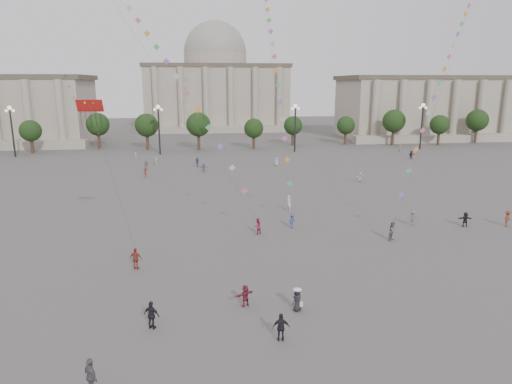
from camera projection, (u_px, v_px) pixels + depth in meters
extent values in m
plane|color=#53504E|center=(294.00, 291.00, 34.06)|extent=(360.00, 360.00, 0.00)
cube|color=#A69C8B|center=(479.00, 108.00, 133.12)|extent=(80.00, 22.00, 16.00)
cube|color=brown|center=(482.00, 78.00, 131.12)|extent=(81.60, 22.44, 1.20)
cube|color=#A69C8B|center=(505.00, 137.00, 122.21)|extent=(84.00, 4.00, 2.00)
cube|color=#A69C8B|center=(216.00, 98.00, 157.12)|extent=(46.00, 30.00, 20.00)
cube|color=brown|center=(216.00, 67.00, 154.66)|extent=(46.92, 30.60, 1.20)
cube|color=#A69C8B|center=(219.00, 129.00, 142.82)|extent=(48.30, 4.00, 2.00)
cylinder|color=#A69C8B|center=(215.00, 61.00, 154.21)|extent=(21.00, 21.00, 5.00)
sphere|color=gray|center=(215.00, 53.00, 153.63)|extent=(21.00, 21.00, 21.00)
cylinder|color=#35271A|center=(42.00, 144.00, 103.68)|extent=(0.70, 0.70, 3.52)
sphere|color=black|center=(40.00, 127.00, 102.83)|extent=(5.12, 5.12, 5.12)
cylinder|color=#35271A|center=(96.00, 143.00, 105.17)|extent=(0.70, 0.70, 3.52)
sphere|color=black|center=(95.00, 127.00, 104.31)|extent=(5.12, 5.12, 5.12)
cylinder|color=#35271A|center=(149.00, 142.00, 106.65)|extent=(0.70, 0.70, 3.52)
sphere|color=black|center=(149.00, 126.00, 105.80)|extent=(5.12, 5.12, 5.12)
cylinder|color=#35271A|center=(201.00, 141.00, 108.14)|extent=(0.70, 0.70, 3.52)
sphere|color=black|center=(201.00, 125.00, 107.28)|extent=(5.12, 5.12, 5.12)
cylinder|color=#35271A|center=(251.00, 140.00, 109.63)|extent=(0.70, 0.70, 3.52)
sphere|color=black|center=(251.00, 125.00, 108.77)|extent=(5.12, 5.12, 5.12)
cylinder|color=#35271A|center=(300.00, 139.00, 111.11)|extent=(0.70, 0.70, 3.52)
sphere|color=black|center=(300.00, 124.00, 110.26)|extent=(5.12, 5.12, 5.12)
cylinder|color=#35271A|center=(347.00, 139.00, 112.60)|extent=(0.70, 0.70, 3.52)
sphere|color=black|center=(348.00, 124.00, 111.74)|extent=(5.12, 5.12, 5.12)
cylinder|color=#35271A|center=(394.00, 138.00, 114.09)|extent=(0.70, 0.70, 3.52)
sphere|color=black|center=(395.00, 123.00, 113.23)|extent=(5.12, 5.12, 5.12)
cylinder|color=#35271A|center=(439.00, 137.00, 115.57)|extent=(0.70, 0.70, 3.52)
sphere|color=black|center=(440.00, 123.00, 114.72)|extent=(5.12, 5.12, 5.12)
cylinder|color=#35271A|center=(483.00, 137.00, 117.06)|extent=(0.70, 0.70, 3.52)
sphere|color=black|center=(484.00, 122.00, 116.20)|extent=(5.12, 5.12, 5.12)
cylinder|color=#262628|center=(13.00, 133.00, 94.84)|extent=(0.36, 0.36, 10.00)
sphere|color=#FFE5B2|center=(9.00, 108.00, 93.63)|extent=(0.90, 0.90, 0.90)
sphere|color=#FFE5B2|center=(6.00, 111.00, 93.68)|extent=(0.60, 0.60, 0.60)
sphere|color=#FFE5B2|center=(13.00, 111.00, 93.85)|extent=(0.60, 0.60, 0.60)
cylinder|color=#262628|center=(159.00, 131.00, 98.56)|extent=(0.36, 0.36, 10.00)
sphere|color=#FFE5B2|center=(158.00, 107.00, 97.34)|extent=(0.90, 0.90, 0.90)
sphere|color=#FFE5B2|center=(155.00, 110.00, 97.40)|extent=(0.60, 0.60, 0.60)
sphere|color=#FFE5B2|center=(161.00, 110.00, 97.57)|extent=(0.60, 0.60, 0.60)
cylinder|color=#262628|center=(295.00, 130.00, 102.27)|extent=(0.36, 0.36, 10.00)
sphere|color=#FFE5B2|center=(296.00, 106.00, 101.06)|extent=(0.90, 0.90, 0.90)
sphere|color=#FFE5B2|center=(292.00, 109.00, 101.11)|extent=(0.60, 0.60, 0.60)
sphere|color=#FFE5B2|center=(299.00, 109.00, 101.29)|extent=(0.60, 0.60, 0.60)
cylinder|color=#262628|center=(421.00, 128.00, 105.99)|extent=(0.36, 0.36, 10.00)
sphere|color=#FFE5B2|center=(423.00, 105.00, 104.78)|extent=(0.90, 0.90, 0.90)
sphere|color=#FFE5B2|center=(420.00, 108.00, 104.83)|extent=(0.60, 0.60, 0.60)
sphere|color=#FFE5B2|center=(426.00, 108.00, 105.00)|extent=(0.60, 0.60, 0.60)
imported|color=#3A5083|center=(197.00, 162.00, 84.79)|extent=(1.09, 0.98, 1.78)
imported|color=black|center=(465.00, 219.00, 49.27)|extent=(1.56, 0.72, 1.61)
imported|color=silver|center=(156.00, 161.00, 85.23)|extent=(1.39, 1.64, 1.77)
imported|color=slate|center=(413.00, 218.00, 49.66)|extent=(1.15, 0.72, 1.71)
imported|color=white|center=(360.00, 177.00, 71.62)|extent=(1.41, 0.48, 1.51)
imported|color=brown|center=(508.00, 218.00, 49.31)|extent=(1.33, 1.17, 1.78)
imported|color=black|center=(411.00, 155.00, 93.14)|extent=(1.68, 0.99, 1.73)
imported|color=#B5B5B1|center=(136.00, 156.00, 91.72)|extent=(0.39, 0.59, 1.60)
imported|color=slate|center=(204.00, 168.00, 79.52)|extent=(1.45, 0.66, 1.51)
imported|color=silver|center=(289.00, 203.00, 55.26)|extent=(0.79, 0.84, 1.93)
imported|color=slate|center=(146.00, 165.00, 82.18)|extent=(1.01, 0.58, 1.62)
imported|color=maroon|center=(146.00, 173.00, 74.83)|extent=(1.00, 1.21, 1.63)
imported|color=gray|center=(400.00, 149.00, 100.89)|extent=(0.66, 0.81, 1.91)
imported|color=#B6B6B1|center=(277.00, 161.00, 85.70)|extent=(0.87, 0.67, 1.59)
imported|color=#9C342A|center=(136.00, 259.00, 37.93)|extent=(1.17, 0.76, 1.85)
imported|color=black|center=(152.00, 315.00, 28.70)|extent=(1.17, 0.90, 1.86)
imported|color=maroon|center=(245.00, 296.00, 31.67)|extent=(1.49, 1.10, 1.56)
imported|color=#56565B|center=(91.00, 376.00, 22.65)|extent=(1.08, 1.17, 1.92)
imported|color=black|center=(281.00, 327.00, 27.35)|extent=(1.08, 0.54, 1.78)
imported|color=maroon|center=(257.00, 226.00, 46.77)|extent=(1.05, 0.99, 1.71)
imported|color=#394B81|center=(292.00, 221.00, 48.75)|extent=(1.20, 1.15, 1.64)
imported|color=slate|center=(393.00, 231.00, 44.92)|extent=(1.18, 1.16, 1.92)
imported|color=black|center=(297.00, 300.00, 31.00)|extent=(0.94, 0.91, 1.63)
cone|color=white|center=(297.00, 289.00, 30.81)|extent=(0.52, 0.52, 0.14)
cylinder|color=white|center=(297.00, 290.00, 30.82)|extent=(0.60, 0.60, 0.02)
cube|color=white|center=(301.00, 304.00, 30.94)|extent=(0.22, 0.10, 0.35)
cube|color=#B11612|center=(90.00, 106.00, 38.30)|extent=(2.23, 0.68, 1.02)
cube|color=#1B9425|center=(85.00, 103.00, 38.16)|extent=(0.36, 0.22, 0.34)
cube|color=navy|center=(94.00, 103.00, 38.24)|extent=(0.36, 0.22, 0.34)
sphere|color=yellow|center=(85.00, 103.00, 38.12)|extent=(0.20, 0.20, 0.20)
sphere|color=yellow|center=(94.00, 103.00, 38.21)|extent=(0.20, 0.20, 0.20)
cylinder|color=#3F3F3F|center=(112.00, 178.00, 38.04)|extent=(0.02, 0.02, 12.81)
cylinder|color=#3F3F3F|center=(126.00, 22.00, 57.83)|extent=(0.02, 0.02, 63.37)
cube|color=pink|center=(245.00, 191.00, 47.27)|extent=(0.76, 0.25, 0.76)
cube|color=silver|center=(232.00, 168.00, 48.05)|extent=(0.76, 0.25, 0.76)
cube|color=#A066CC|center=(220.00, 147.00, 48.87)|extent=(0.76, 0.25, 0.76)
cube|color=#57BE72|center=(209.00, 127.00, 49.71)|extent=(0.76, 0.25, 0.76)
cube|color=#F79C3A|center=(197.00, 109.00, 50.56)|extent=(0.76, 0.25, 0.76)
cube|color=pink|center=(187.00, 92.00, 51.43)|extent=(0.76, 0.25, 0.76)
cube|color=silver|center=(176.00, 76.00, 52.31)|extent=(0.76, 0.25, 0.76)
cube|color=#A066CC|center=(166.00, 61.00, 53.20)|extent=(0.76, 0.25, 0.76)
cube|color=#57BE72|center=(157.00, 47.00, 54.10)|extent=(0.76, 0.25, 0.76)
cube|color=#F79C3A|center=(147.00, 33.00, 55.00)|extent=(0.76, 0.25, 0.76)
cube|color=pink|center=(138.00, 20.00, 55.91)|extent=(0.76, 0.25, 0.76)
cube|color=silver|center=(129.00, 8.00, 56.82)|extent=(0.76, 0.25, 0.76)
cylinder|color=#3F3F3F|center=(266.00, 18.00, 68.52)|extent=(0.02, 0.02, 69.98)
cube|color=#57BE72|center=(290.00, 184.00, 49.87)|extent=(0.76, 0.25, 0.76)
cube|color=#F79C3A|center=(287.00, 160.00, 51.27)|extent=(0.76, 0.25, 0.76)
cube|color=pink|center=(285.00, 138.00, 52.71)|extent=(0.76, 0.25, 0.76)
cube|color=silver|center=(282.00, 119.00, 54.19)|extent=(0.76, 0.25, 0.76)
cube|color=#A066CC|center=(280.00, 102.00, 55.67)|extent=(0.76, 0.25, 0.76)
cube|color=#57BE72|center=(278.00, 85.00, 57.18)|extent=(0.76, 0.25, 0.76)
cube|color=#F79C3A|center=(276.00, 70.00, 58.69)|extent=(0.76, 0.25, 0.76)
cube|color=pink|center=(274.00, 57.00, 60.21)|extent=(0.76, 0.25, 0.76)
cube|color=silver|center=(273.00, 44.00, 61.74)|extent=(0.76, 0.25, 0.76)
cube|color=#A066CC|center=(271.00, 31.00, 63.28)|extent=(0.76, 0.25, 0.76)
cube|color=#57BE72|center=(269.00, 20.00, 64.82)|extent=(0.76, 0.25, 0.76)
cube|color=#F79C3A|center=(268.00, 9.00, 66.37)|extent=(0.76, 0.25, 0.76)
cylinder|color=#3F3F3F|center=(454.00, 54.00, 61.34)|extent=(0.02, 0.02, 60.92)
cube|color=#A066CC|center=(402.00, 195.00, 46.15)|extent=(0.76, 0.25, 0.76)
cube|color=#57BE72|center=(409.00, 171.00, 47.62)|extent=(0.76, 0.25, 0.76)
cube|color=#F79C3A|center=(416.00, 150.00, 49.13)|extent=(0.76, 0.25, 0.76)
cube|color=pink|center=(423.00, 130.00, 50.66)|extent=(0.76, 0.25, 0.76)
cube|color=silver|center=(429.00, 113.00, 52.21)|extent=(0.76, 0.25, 0.76)
cube|color=#A066CC|center=(434.00, 97.00, 53.77)|extent=(0.76, 0.25, 0.76)
cube|color=#57BE72|center=(439.00, 83.00, 55.34)|extent=(0.76, 0.25, 0.76)
cube|color=#F79C3A|center=(444.00, 69.00, 56.92)|extent=(0.76, 0.25, 0.76)
cube|color=pink|center=(449.00, 56.00, 58.50)|extent=(0.76, 0.25, 0.76)
cube|color=silver|center=(454.00, 45.00, 60.09)|extent=(0.76, 0.25, 0.76)
cube|color=#A066CC|center=(458.00, 34.00, 61.69)|extent=(0.76, 0.25, 0.76)
cube|color=#57BE72|center=(462.00, 24.00, 63.29)|extent=(0.76, 0.25, 0.76)
cube|color=#F79C3A|center=(465.00, 14.00, 64.90)|extent=(0.76, 0.25, 0.76)
cube|color=pink|center=(469.00, 5.00, 66.51)|extent=(0.76, 0.25, 0.76)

